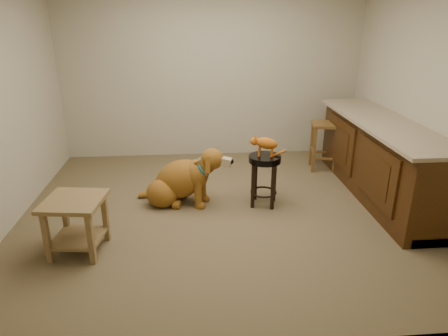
{
  "coord_description": "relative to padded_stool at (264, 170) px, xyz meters",
  "views": [
    {
      "loc": [
        -0.33,
        -4.07,
        2.12
      ],
      "look_at": [
        0.03,
        0.19,
        0.45
      ],
      "focal_mm": 32.0,
      "sensor_mm": 36.0,
      "label": 1
    }
  ],
  "objects": [
    {
      "name": "floor",
      "position": [
        -0.49,
        -0.13,
        -0.43
      ],
      "size": [
        4.5,
        4.0,
        0.01
      ],
      "primitive_type": "cube",
      "color": "brown",
      "rests_on": "ground"
    },
    {
      "name": "wood_stool",
      "position": [
        1.05,
        1.07,
        -0.08
      ],
      "size": [
        0.42,
        0.42,
        0.68
      ],
      "rotation": [
        0.0,
        0.0,
        -0.16
      ],
      "color": "brown",
      "rests_on": "ground"
    },
    {
      "name": "side_table",
      "position": [
        -1.91,
        -0.84,
        -0.08
      ],
      "size": [
        0.58,
        0.58,
        0.54
      ],
      "rotation": [
        0.0,
        0.0,
        -0.13
      ],
      "color": "brown",
      "rests_on": "ground"
    },
    {
      "name": "tabby_kitten",
      "position": [
        -0.01,
        0.0,
        0.32
      ],
      "size": [
        0.42,
        0.19,
        0.26
      ],
      "rotation": [
        0.0,
        0.0,
        -0.28
      ],
      "color": "#A35110",
      "rests_on": "padded_stool"
    },
    {
      "name": "golden_retriever",
      "position": [
        -0.96,
        0.12,
        -0.15
      ],
      "size": [
        1.13,
        0.69,
        0.75
      ],
      "rotation": [
        0.0,
        0.0,
        -0.29
      ],
      "color": "brown",
      "rests_on": "ground"
    },
    {
      "name": "padded_stool",
      "position": [
        0.0,
        0.0,
        0.0
      ],
      "size": [
        0.39,
        0.39,
        0.61
      ],
      "rotation": [
        0.0,
        0.0,
        -0.28
      ],
      "color": "black",
      "rests_on": "ground"
    },
    {
      "name": "room_shell",
      "position": [
        -0.49,
        -0.13,
        1.25
      ],
      "size": [
        4.54,
        4.04,
        2.62
      ],
      "color": "#A9A488",
      "rests_on": "ground"
    },
    {
      "name": "cabinet_run",
      "position": [
        1.46,
        0.17,
        0.01
      ],
      "size": [
        0.7,
        2.56,
        0.94
      ],
      "color": "#3D220B",
      "rests_on": "ground"
    }
  ]
}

